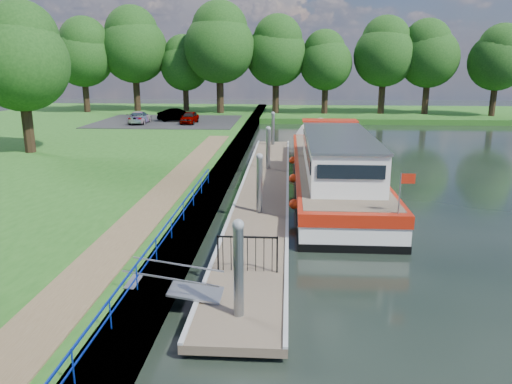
# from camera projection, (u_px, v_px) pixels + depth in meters

# --- Properties ---
(ground) EXTENTS (160.00, 160.00, 0.00)m
(ground) POSITION_uv_depth(u_px,v_px,m) (241.00, 319.00, 13.23)
(ground) COLOR black
(ground) RESTS_ON ground
(bank_edge) EXTENTS (1.10, 90.00, 0.78)m
(bank_edge) POSITION_uv_depth(u_px,v_px,m) (221.00, 177.00, 27.78)
(bank_edge) COLOR #473D2D
(bank_edge) RESTS_ON ground
(far_bank) EXTENTS (60.00, 18.00, 0.60)m
(far_bank) POSITION_uv_depth(u_px,v_px,m) (375.00, 114.00, 62.62)
(far_bank) COLOR #1D4F16
(far_bank) RESTS_ON ground
(footpath) EXTENTS (1.60, 40.00, 0.05)m
(footpath) POSITION_uv_depth(u_px,v_px,m) (155.00, 204.00, 21.03)
(footpath) COLOR brown
(footpath) RESTS_ON riverbank
(carpark) EXTENTS (14.00, 12.00, 0.06)m
(carpark) POSITION_uv_depth(u_px,v_px,m) (168.00, 121.00, 50.41)
(carpark) COLOR black
(carpark) RESTS_ON riverbank
(blue_fence) EXTENTS (0.04, 18.04, 0.72)m
(blue_fence) POSITION_uv_depth(u_px,v_px,m) (164.00, 233.00, 15.97)
(blue_fence) COLOR #0C2DBF
(blue_fence) RESTS_ON riverbank
(pontoon) EXTENTS (2.50, 30.00, 0.56)m
(pontoon) POSITION_uv_depth(u_px,v_px,m) (264.00, 191.00, 25.74)
(pontoon) COLOR brown
(pontoon) RESTS_ON ground
(mooring_piles) EXTENTS (0.30, 27.30, 3.55)m
(mooring_piles) POSITION_uv_depth(u_px,v_px,m) (265.00, 170.00, 25.46)
(mooring_piles) COLOR gray
(mooring_piles) RESTS_ON ground
(gangway) EXTENTS (2.58, 1.00, 0.92)m
(gangway) POSITION_uv_depth(u_px,v_px,m) (175.00, 287.00, 13.67)
(gangway) COLOR #A5A8AD
(gangway) RESTS_ON ground
(gate_panel) EXTENTS (1.85, 0.05, 1.15)m
(gate_panel) POSITION_uv_depth(u_px,v_px,m) (247.00, 249.00, 15.07)
(gate_panel) COLOR black
(gate_panel) RESTS_ON ground
(barge) EXTENTS (4.36, 21.15, 4.78)m
(barge) POSITION_uv_depth(u_px,v_px,m) (331.00, 165.00, 27.55)
(barge) COLOR black
(barge) RESTS_ON ground
(horizon_trees) EXTENTS (54.38, 10.03, 12.87)m
(horizon_trees) POSITION_uv_depth(u_px,v_px,m) (266.00, 50.00, 58.33)
(horizon_trees) COLOR #332316
(horizon_trees) RESTS_ON ground
(bank_tree_a) EXTENTS (6.12, 6.12, 9.72)m
(bank_tree_a) POSITION_uv_depth(u_px,v_px,m) (21.00, 55.00, 31.85)
(bank_tree_a) COLOR #332316
(bank_tree_a) RESTS_ON riverbank
(car_a) EXTENTS (1.47, 3.41, 1.15)m
(car_a) POSITION_uv_depth(u_px,v_px,m) (189.00, 117.00, 48.30)
(car_a) COLOR #999999
(car_a) RESTS_ON carpark
(car_b) EXTENTS (3.83, 1.41, 1.25)m
(car_b) POSITION_uv_depth(u_px,v_px,m) (177.00, 115.00, 50.01)
(car_b) COLOR #999999
(car_b) RESTS_ON carpark
(car_c) EXTENTS (1.80, 4.05, 1.16)m
(car_c) POSITION_uv_depth(u_px,v_px,m) (139.00, 117.00, 48.40)
(car_c) COLOR #999999
(car_c) RESTS_ON carpark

